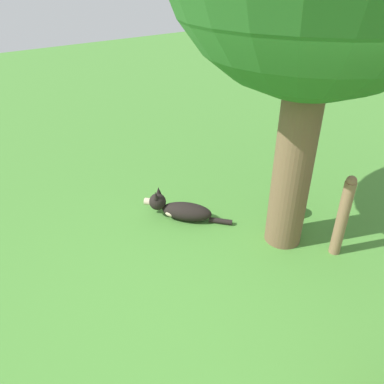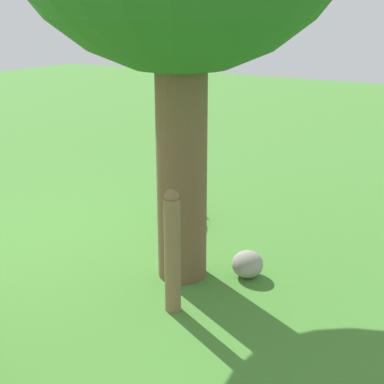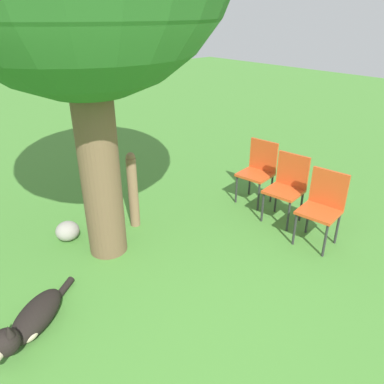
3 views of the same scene
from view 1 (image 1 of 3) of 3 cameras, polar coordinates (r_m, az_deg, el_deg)
name	(u,v)px [view 1 (image 1 of 3)]	position (r m, az deg, el deg)	size (l,w,h in m)	color
ground_plane	(233,272)	(4.27, 6.32, -11.99)	(30.00, 30.00, 0.00)	#478433
dog	(180,209)	(5.00, -1.87, -2.68)	(1.01, 0.80, 0.40)	black
fence_post	(343,216)	(4.52, 21.99, -3.39)	(0.13, 0.13, 1.02)	#846647
garden_rock	(292,207)	(5.25, 14.93, -2.17)	(0.29, 0.28, 0.24)	gray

